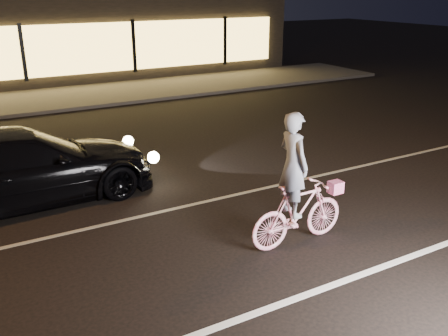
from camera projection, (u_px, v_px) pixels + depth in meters
ground at (197, 263)px, 7.69m from camera, size 90.00×90.00×0.00m
lane_stripe_near at (250, 315)px, 6.46m from camera, size 60.00×0.12×0.01m
lane_stripe_far at (149, 214)px, 9.32m from camera, size 60.00×0.10×0.01m
sidewalk at (37, 101)px, 18.26m from camera, size 30.00×4.00×0.12m
storefront at (6, 30)px, 22.41m from camera, size 25.40×8.42×4.20m
cyclist at (297, 199)px, 8.02m from camera, size 1.79×0.62×2.25m
sedan at (23, 167)px, 9.62m from camera, size 5.20×2.32×1.48m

